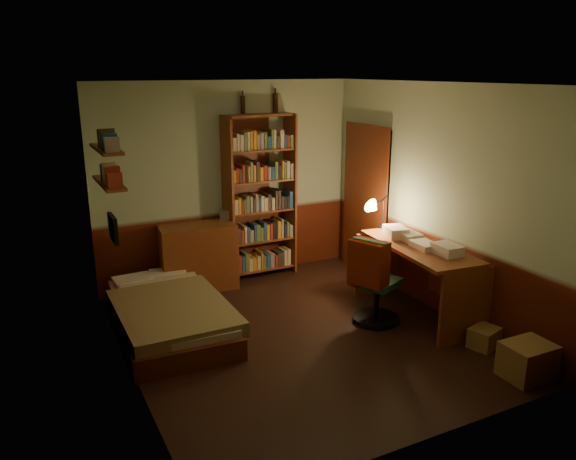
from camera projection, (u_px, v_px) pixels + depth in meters
name	position (u px, v px, depth m)	size (l,w,h in m)	color
floor	(299.00, 335.00, 5.99)	(3.50, 4.00, 0.02)	black
ceiling	(300.00, 82.00, 5.27)	(3.50, 4.00, 0.02)	silver
wall_back	(228.00, 182.00, 7.36)	(3.50, 0.02, 2.60)	#9CB591
wall_left	(120.00, 240.00, 4.87)	(0.02, 4.00, 2.60)	#9CB591
wall_right	(435.00, 199.00, 6.39)	(0.02, 4.00, 2.60)	#9CB591
wall_front	(434.00, 282.00, 3.91)	(3.50, 0.02, 2.60)	#9CB591
doorway	(366.00, 202.00, 7.58)	(0.06, 0.90, 2.00)	black
door_trim	(364.00, 202.00, 7.56)	(0.02, 0.98, 2.08)	#4A1E0D
bed	(168.00, 303.00, 6.06)	(1.06, 1.99, 0.59)	#5B6C37
dresser	(198.00, 257.00, 7.16)	(0.95, 0.47, 0.84)	brown
mini_stereo	(229.00, 214.00, 7.34)	(0.23, 0.18, 0.12)	#B2B2B7
bookshelf	(260.00, 197.00, 7.45)	(0.93, 0.29, 2.18)	brown
bottle_left	(243.00, 105.00, 7.13)	(0.06, 0.06, 0.23)	black
bottle_right	(275.00, 103.00, 7.33)	(0.07, 0.07, 0.25)	black
desk	(417.00, 281.00, 6.37)	(0.65, 1.57, 0.84)	brown
paper_stack	(396.00, 232.00, 6.55)	(0.22, 0.30, 0.12)	silver
desk_lamp	(384.00, 205.00, 6.87)	(0.17, 0.17, 0.58)	black
office_chair	(378.00, 274.00, 6.16)	(0.56, 0.49, 1.12)	#28543B
red_jacket	(348.00, 202.00, 6.00)	(0.22, 0.40, 0.48)	#862400
wall_shelf_lower	(109.00, 183.00, 5.78)	(0.20, 0.90, 0.03)	brown
wall_shelf_upper	(106.00, 149.00, 5.68)	(0.20, 0.90, 0.03)	brown
framed_picture	(113.00, 228.00, 5.41)	(0.04, 0.32, 0.26)	black
cardboard_box_a	(527.00, 360.00, 5.13)	(0.44, 0.35, 0.33)	olive
cardboard_box_b	(484.00, 338.00, 5.70)	(0.29, 0.24, 0.21)	olive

